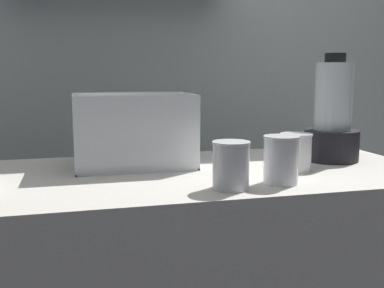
% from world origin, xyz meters
% --- Properties ---
extents(back_wall_unit, '(2.60, 0.24, 2.50)m').
position_xyz_m(back_wall_unit, '(-0.00, 0.77, 1.26)').
color(back_wall_unit, silver).
rests_on(back_wall_unit, ground_plane).
extents(carrot_display_bin, '(0.36, 0.24, 0.22)m').
position_xyz_m(carrot_display_bin, '(-0.16, 0.12, 0.97)').
color(carrot_display_bin, white).
rests_on(carrot_display_bin, counter).
extents(blender_pitcher, '(0.17, 0.17, 0.35)m').
position_xyz_m(blender_pitcher, '(0.48, 0.05, 1.03)').
color(blender_pitcher, black).
rests_on(blender_pitcher, counter).
extents(juice_cup_carrot_left, '(0.09, 0.09, 0.12)m').
position_xyz_m(juice_cup_carrot_left, '(0.04, -0.22, 0.95)').
color(juice_cup_carrot_left, white).
rests_on(juice_cup_carrot_left, counter).
extents(juice_cup_orange_middle, '(0.09, 0.09, 0.12)m').
position_xyz_m(juice_cup_orange_middle, '(0.18, -0.20, 0.96)').
color(juice_cup_orange_middle, white).
rests_on(juice_cup_orange_middle, counter).
extents(juice_cup_mango_right, '(0.09, 0.09, 0.11)m').
position_xyz_m(juice_cup_mango_right, '(0.29, -0.07, 0.95)').
color(juice_cup_mango_right, white).
rests_on(juice_cup_mango_right, counter).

